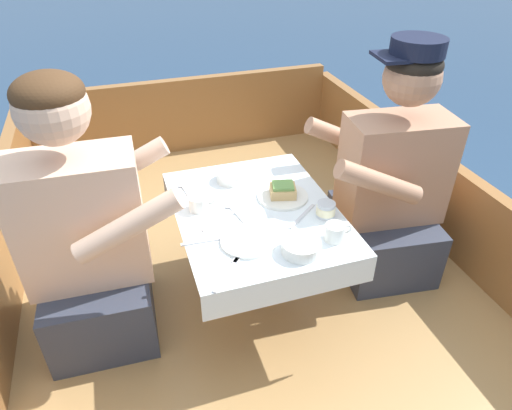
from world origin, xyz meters
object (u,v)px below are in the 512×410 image
Objects in this scene: sandwich at (283,190)px; coffee_cup_starboard at (199,203)px; tin_can at (326,210)px; coffee_cup_port at (335,232)px; person_port at (88,241)px; person_starboard at (390,187)px.

coffee_cup_starboard is (-0.31, 0.02, -0.00)m from sandwich.
coffee_cup_starboard is at bearing 176.20° from sandwich.
coffee_cup_starboard is 1.47× the size of tin_can.
coffee_cup_port is at bearing -75.98° from sandwich.
person_port is at bearing 159.77° from coffee_cup_port.
person_port is 1.16m from person_starboard.
sandwich is at bearing 2.74° from person_port.
coffee_cup_starboard is (-0.38, 0.31, -0.00)m from coffee_cup_port.
coffee_cup_starboard is (0.39, 0.02, 0.06)m from person_port.
sandwich is at bearing 6.42° from person_starboard.
person_starboard is at bearing -0.63° from sandwich.
coffee_cup_port is (-0.39, -0.28, 0.07)m from person_starboard.
sandwich is 1.19× the size of coffee_cup_port.
person_starboard reaches higher than tin_can.
coffee_cup_starboard is at bearing 156.38° from tin_can.
person_port is at bearing 6.99° from person_starboard.
person_starboard is 0.47m from sandwich.
coffee_cup_starboard is (-0.77, 0.03, 0.07)m from person_starboard.
tin_can is at bearing -23.62° from coffee_cup_starboard.
person_port is 9.87× the size of coffee_cup_starboard.
tin_can is at bearing -8.57° from person_port.
person_port is at bearing -176.39° from coffee_cup_starboard.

